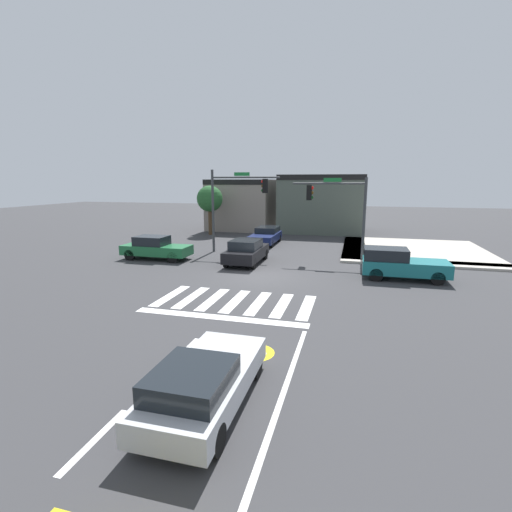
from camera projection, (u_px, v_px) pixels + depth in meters
The scene contains 14 objects.
ground_plane at pixel (261, 276), 20.18m from camera, with size 120.00×120.00×0.00m, color #353538.
crosswalk_near at pixel (235, 301), 15.91m from camera, with size 6.55×3.12×0.01m.
lane_markings at pixel (162, 425), 7.84m from camera, with size 6.80×24.25×0.01m.
bike_detector_marking at pixel (255, 352), 11.15m from camera, with size 1.20×1.20×0.01m.
curb_corner_northeast at pixel (407, 251), 26.94m from camera, with size 10.00×10.60×0.15m.
storefront_row at pixel (290, 204), 38.32m from camera, with size 15.60×6.81×5.62m.
traffic_signal_northeast at pixel (338, 203), 23.38m from camera, with size 4.59×0.32×5.25m.
traffic_signal_northwest at pixel (236, 197), 25.90m from camera, with size 4.90×0.32×5.81m.
car_teal at pixel (400, 264), 19.39m from camera, with size 4.25×1.86×1.60m.
car_green at pixel (155, 248), 24.29m from camera, with size 4.46×1.72×1.52m.
car_navy at pixel (266, 235), 30.32m from camera, with size 1.89×4.42×1.31m.
car_silver at pixel (204, 382), 8.27m from camera, with size 1.74×4.24×1.29m.
car_black at pixel (246, 251), 23.07m from camera, with size 1.89×4.27×1.50m.
roadside_tree at pixel (210, 199), 34.92m from camera, with size 2.43×2.43×4.61m.
Camera 1 is at (4.76, -18.98, 5.04)m, focal length 26.18 mm.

